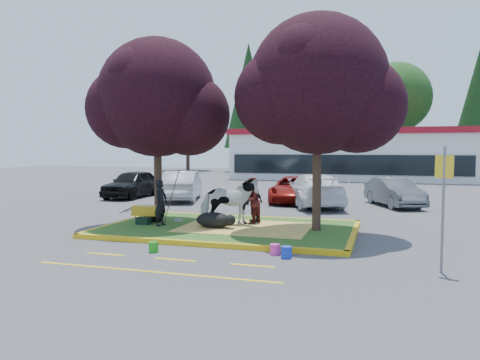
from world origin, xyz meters
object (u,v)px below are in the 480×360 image
(wheelbarrow, at_px, (146,211))
(sign_post, at_px, (444,194))
(car_black, at_px, (133,184))
(bucket_green, at_px, (154,247))
(calf, at_px, (214,220))
(bucket_blue, at_px, (286,252))
(car_silver, at_px, (182,186))
(handler, at_px, (161,203))
(bucket_pink, at_px, (275,249))
(cow, at_px, (229,202))

(wheelbarrow, xyz_separation_m, sign_post, (9.32, -3.58, 1.21))
(car_black, bearing_deg, bucket_green, -57.92)
(calf, height_order, car_black, car_black)
(sign_post, bearing_deg, wheelbarrow, -177.52)
(bucket_blue, height_order, car_silver, car_silver)
(handler, xyz_separation_m, sign_post, (8.46, -3.04, 0.84))
(handler, bearing_deg, car_silver, 24.72)
(bucket_blue, relative_size, car_black, 0.07)
(bucket_blue, bearing_deg, car_silver, 125.14)
(sign_post, bearing_deg, car_silver, 158.37)
(bucket_pink, xyz_separation_m, car_silver, (-7.52, 10.91, 0.64))
(wheelbarrow, height_order, bucket_pink, wheelbarrow)
(sign_post, relative_size, bucket_green, 10.22)
(bucket_pink, bearing_deg, car_silver, 124.56)
(cow, distance_m, calf, 0.86)
(wheelbarrow, xyz_separation_m, car_black, (-5.39, 8.40, 0.21))
(wheelbarrow, bearing_deg, car_silver, 98.34)
(cow, xyz_separation_m, handler, (-2.21, -0.67, -0.03))
(sign_post, relative_size, bucket_pink, 9.98)
(bucket_green, xyz_separation_m, car_silver, (-4.34, 11.57, 0.64))
(wheelbarrow, height_order, bucket_green, wheelbarrow)
(handler, distance_m, wheelbarrow, 1.09)
(sign_post, relative_size, car_silver, 0.60)
(calf, height_order, handler, handler)
(sign_post, relative_size, bucket_blue, 9.41)
(bucket_blue, xyz_separation_m, car_silver, (-7.87, 11.19, 0.63))
(wheelbarrow, distance_m, sign_post, 10.06)
(sign_post, bearing_deg, bucket_blue, -161.74)
(cow, relative_size, bucket_pink, 6.81)
(cow, bearing_deg, calf, 126.58)
(bucket_pink, relative_size, car_silver, 0.06)
(calf, height_order, bucket_pink, calf)
(calf, bearing_deg, bucket_green, -83.60)
(wheelbarrow, relative_size, bucket_blue, 5.24)
(handler, distance_m, car_silver, 8.99)
(cow, xyz_separation_m, calf, (-0.34, -0.57, -0.55))
(sign_post, xyz_separation_m, bucket_pink, (-3.94, 0.60, -1.63))
(handler, relative_size, sign_post, 0.55)
(cow, relative_size, wheelbarrow, 1.23)
(handler, distance_m, bucket_green, 3.47)
(wheelbarrow, relative_size, car_silver, 0.33)
(handler, bearing_deg, bucket_pink, -113.18)
(bucket_green, distance_m, car_black, 14.26)
(bucket_pink, distance_m, bucket_blue, 0.45)
(car_black, bearing_deg, bucket_pink, -46.75)
(handler, bearing_deg, car_black, 40.19)
(handler, distance_m, bucket_pink, 5.19)
(handler, distance_m, sign_post, 9.03)
(bucket_pink, bearing_deg, wheelbarrow, 151.03)
(cow, xyz_separation_m, car_black, (-8.47, 8.28, -0.20))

